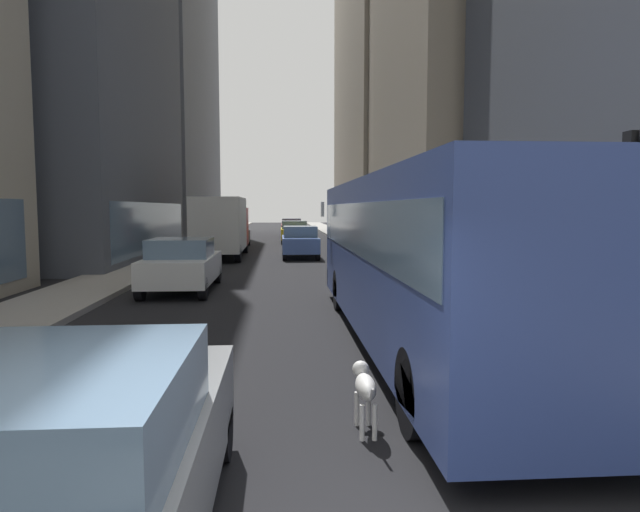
{
  "coord_description": "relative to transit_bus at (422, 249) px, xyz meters",
  "views": [
    {
      "loc": [
        0.18,
        -3.02,
        2.53
      ],
      "look_at": [
        1.12,
        9.92,
        1.4
      ],
      "focal_mm": 30.93,
      "sensor_mm": 36.0,
      "label": 1
    }
  ],
  "objects": [
    {
      "name": "ground_plane",
      "position": [
        -2.8,
        28.04,
        -1.78
      ],
      "size": [
        120.0,
        120.0,
        0.0
      ],
      "primitive_type": "plane",
      "color": "black"
    },
    {
      "name": "sidewalk_left",
      "position": [
        -8.5,
        28.04,
        -1.7
      ],
      "size": [
        2.4,
        110.0,
        0.15
      ],
      "primitive_type": "cube",
      "color": "#9E9991",
      "rests_on": "ground"
    },
    {
      "name": "sidewalk_right",
      "position": [
        2.9,
        28.04,
        -1.7
      ],
      "size": [
        2.4,
        110.0,
        0.15
      ],
      "primitive_type": "cube",
      "color": "gray",
      "rests_on": "ground"
    },
    {
      "name": "building_left_far",
      "position": [
        -14.7,
        40.14,
        13.99
      ],
      "size": [
        11.25,
        22.53,
        31.55
      ],
      "color": "slate",
      "rests_on": "ground"
    },
    {
      "name": "building_right_far",
      "position": [
        9.1,
        39.69,
        16.39
      ],
      "size": [
        11.6,
        21.18,
        36.34
      ],
      "color": "#A0937F",
      "rests_on": "ground"
    },
    {
      "name": "transit_bus",
      "position": [
        0.0,
        0.0,
        0.0
      ],
      "size": [
        2.78,
        11.53,
        3.05
      ],
      "color": "#33478C",
      "rests_on": "ground"
    },
    {
      "name": "car_black_suv",
      "position": [
        -5.6,
        25.59,
        -0.95
      ],
      "size": [
        1.92,
        4.34,
        1.62
      ],
      "color": "black",
      "rests_on": "ground"
    },
    {
      "name": "car_white_van",
      "position": [
        -5.6,
        6.93,
        -0.95
      ],
      "size": [
        1.92,
        4.34,
        1.62
      ],
      "color": "silver",
      "rests_on": "ground"
    },
    {
      "name": "car_yellow_taxi",
      "position": [
        -1.6,
        29.94,
        -0.95
      ],
      "size": [
        1.9,
        4.21,
        1.62
      ],
      "color": "yellow",
      "rests_on": "ground"
    },
    {
      "name": "car_red_coupe",
      "position": [
        -1.6,
        39.59,
        -0.95
      ],
      "size": [
        1.78,
        4.72,
        1.62
      ],
      "color": "red",
      "rests_on": "ground"
    },
    {
      "name": "car_blue_hatchback",
      "position": [
        -1.6,
        18.17,
        -0.96
      ],
      "size": [
        1.81,
        4.19,
        1.62
      ],
      "color": "#4C6BB7",
      "rests_on": "ground"
    },
    {
      "name": "car_grey_wagon",
      "position": [
        -4.0,
        -6.5,
        -0.95
      ],
      "size": [
        1.74,
        4.59,
        1.62
      ],
      "color": "slate",
      "rests_on": "ground"
    },
    {
      "name": "box_truck",
      "position": [
        -5.6,
        18.49,
        -0.11
      ],
      "size": [
        2.3,
        7.5,
        3.05
      ],
      "color": "#A51919",
      "rests_on": "ground"
    },
    {
      "name": "dalmatian_dog",
      "position": [
        -1.68,
        -3.94,
        -1.26
      ],
      "size": [
        0.22,
        0.96,
        0.72
      ],
      "color": "white",
      "rests_on": "ground"
    },
    {
      "name": "traffic_light_near",
      "position": [
        2.1,
        -2.98,
        0.66
      ],
      "size": [
        0.24,
        0.4,
        3.4
      ],
      "color": "black",
      "rests_on": "sidewalk_right"
    }
  ]
}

